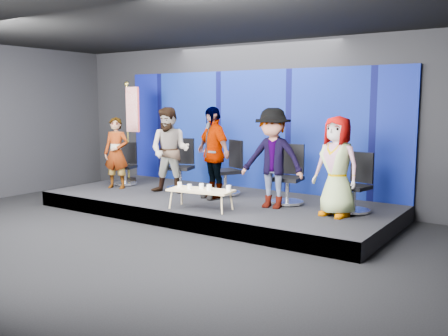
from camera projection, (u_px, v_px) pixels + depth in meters
The scene contains 21 objects.
ground at pixel (126, 241), 8.00m from camera, with size 10.00×10.00×0.00m, color black.
room_walls at pixel (122, 88), 7.68m from camera, with size 10.02×8.02×3.51m.
riser at pixel (215, 205), 10.04m from camera, with size 7.00×3.00×0.30m, color black.
backdrop at pixel (253, 130), 11.03m from camera, with size 7.00×0.08×2.60m, color #080C60.
chair_a at pixel (126, 171), 11.59m from camera, with size 0.70×0.70×0.97m.
panelist_a at pixel (116, 153), 11.05m from camera, with size 0.58×0.38×1.58m, color black.
chair_b at pixel (181, 173), 10.97m from camera, with size 0.79×0.79×1.12m.
panelist_b at pixel (170, 151), 10.43m from camera, with size 0.88×0.68×1.81m, color black.
chair_c at pixel (228, 177), 10.34m from camera, with size 0.84×0.84×1.13m.
panelist_c at pixel (213, 153), 9.87m from camera, with size 1.07×0.45×1.83m, color black.
chair_d at pixel (288, 184), 9.43m from camera, with size 0.70×0.70×1.12m.
panelist_d at pixel (273, 158), 8.99m from camera, with size 1.17×0.67×1.81m, color black.
chair_e at pixel (356, 193), 8.70m from camera, with size 0.69×0.69×1.04m.
panelist_e at pixel (337, 166), 8.35m from camera, with size 0.83×0.54×1.69m, color black.
coffee_table at pixel (201, 191), 8.93m from camera, with size 1.23×0.66×0.36m.
mug_a at pixel (180, 185), 9.17m from camera, with size 0.08×0.08×0.09m, color white.
mug_b at pixel (189, 187), 8.95m from camera, with size 0.08×0.08×0.09m, color white.
mug_c at pixel (201, 186), 8.98m from camera, with size 0.08×0.08×0.10m, color white.
mug_d at pixel (209, 187), 8.82m from camera, with size 0.09×0.09×0.10m, color white.
mug_e at pixel (229, 188), 8.75m from camera, with size 0.09×0.09×0.10m, color white.
flag_stand at pixel (131, 130), 11.75m from camera, with size 0.55×0.32×2.38m.
Camera 1 is at (5.66, -5.56, 2.23)m, focal length 40.00 mm.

